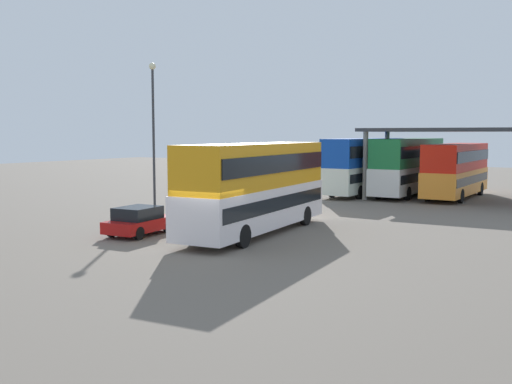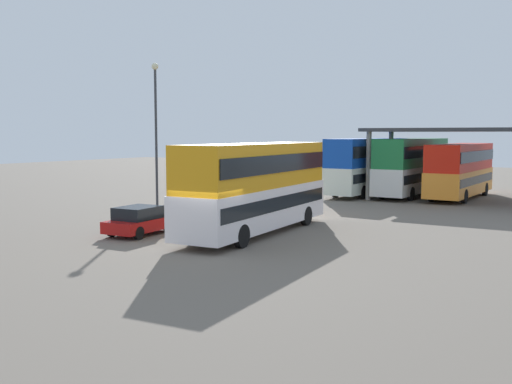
% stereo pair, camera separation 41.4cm
% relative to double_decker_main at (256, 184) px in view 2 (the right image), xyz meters
% --- Properties ---
extents(ground_plane, '(140.00, 140.00, 0.00)m').
position_rel_double_decker_main_xyz_m(ground_plane, '(0.61, -4.63, -2.36)').
color(ground_plane, '#6B6257').
extents(double_decker_main, '(3.53, 11.34, 4.31)m').
position_rel_double_decker_main_xyz_m(double_decker_main, '(0.00, 0.00, 0.00)').
color(double_decker_main, white).
rests_on(double_decker_main, ground_plane).
extents(parked_hatchback, '(2.04, 3.74, 1.35)m').
position_rel_double_decker_main_xyz_m(parked_hatchback, '(-4.44, -3.30, -1.69)').
color(parked_hatchback, '#AF1110').
rests_on(parked_hatchback, ground_plane).
extents(double_decker_near_canopy, '(2.65, 11.30, 4.39)m').
position_rel_double_decker_main_xyz_m(double_decker_near_canopy, '(-2.65, 20.28, 0.04)').
color(double_decker_near_canopy, white).
rests_on(double_decker_near_canopy, ground_plane).
extents(double_decker_mid_row, '(2.52, 10.96, 4.38)m').
position_rel_double_decker_main_xyz_m(double_decker_mid_row, '(0.61, 21.10, 0.04)').
color(double_decker_mid_row, silver).
rests_on(double_decker_mid_row, ground_plane).
extents(double_decker_far_right, '(2.55, 10.21, 4.02)m').
position_rel_double_decker_main_xyz_m(double_decker_far_right, '(4.21, 21.13, -0.15)').
color(double_decker_far_right, orange).
rests_on(double_decker_far_right, ground_plane).
extents(depot_canopy, '(16.45, 6.75, 5.16)m').
position_rel_double_decker_main_xyz_m(depot_canopy, '(6.35, 19.22, 2.44)').
color(depot_canopy, '#33353A').
rests_on(depot_canopy, ground_plane).
extents(lamppost_tall, '(0.44, 0.44, 9.26)m').
position_rel_double_decker_main_xyz_m(lamppost_tall, '(-10.95, 5.01, 3.33)').
color(lamppost_tall, '#33353A').
rests_on(lamppost_tall, ground_plane).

